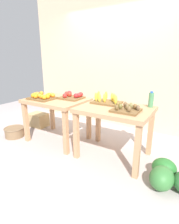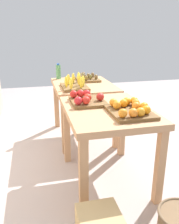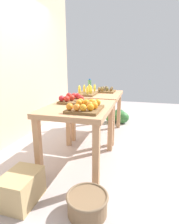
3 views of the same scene
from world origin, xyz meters
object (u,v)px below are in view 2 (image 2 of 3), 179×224
at_px(display_table_left, 107,120).
at_px(display_table_right, 83,92).
at_px(kiwi_bin, 87,78).
at_px(apple_bin, 86,99).
at_px(water_bottle, 58,72).
at_px(orange_bin, 131,109).
at_px(banana_crate, 75,85).
at_px(watermelon_pile, 88,108).

xyz_separation_m(display_table_left, display_table_right, (1.12, 0.00, 0.00)).
relative_size(display_table_left, display_table_right, 1.00).
relative_size(display_table_left, kiwi_bin, 2.86).
distance_m(apple_bin, water_bottle, 1.35).
distance_m(display_table_right, water_bottle, 0.57).
distance_m(display_table_left, display_table_right, 1.12).
bearing_deg(display_table_right, water_bottle, 34.04).
bearing_deg(orange_bin, water_bottle, 14.17).
bearing_deg(water_bottle, kiwi_bin, -120.58).
distance_m(display_table_right, banana_crate, 0.32).
distance_m(orange_bin, kiwi_bin, 1.52).
distance_m(display_table_left, kiwi_bin, 1.33).
height_order(display_table_right, apple_bin, apple_bin).
relative_size(kiwi_bin, watermelon_pile, 0.58).
height_order(orange_bin, water_bottle, water_bottle).
relative_size(apple_bin, water_bottle, 1.72).
bearing_deg(apple_bin, kiwi_bin, -13.16).
xyz_separation_m(kiwi_bin, watermelon_pile, (0.66, -0.18, -0.69)).
distance_m(water_bottle, watermelon_pile, 1.04).
bearing_deg(banana_crate, water_bottle, 11.37).
bearing_deg(display_table_right, apple_bin, 169.96).
relative_size(banana_crate, watermelon_pile, 0.71).
bearing_deg(banana_crate, kiwi_bin, -31.30).
bearing_deg(apple_bin, display_table_left, -142.86).
relative_size(banana_crate, water_bottle, 1.90).
bearing_deg(watermelon_pile, kiwi_bin, 164.88).
bearing_deg(kiwi_bin, banana_crate, 148.70).
relative_size(orange_bin, banana_crate, 0.99).
bearing_deg(banana_crate, watermelon_pile, -21.93).
bearing_deg(orange_bin, display_table_right, 6.51).
xyz_separation_m(water_bottle, watermelon_pile, (0.43, -0.57, -0.76)).
bearing_deg(water_bottle, apple_bin, -174.46).
xyz_separation_m(display_table_left, apple_bin, (0.21, 0.16, 0.16)).
xyz_separation_m(apple_bin, water_bottle, (1.34, 0.13, 0.07)).
xyz_separation_m(display_table_left, orange_bin, (-0.20, -0.15, 0.16)).
bearing_deg(water_bottle, banana_crate, -168.63).
height_order(display_table_left, kiwi_bin, kiwi_bin).
relative_size(water_bottle, watermelon_pile, 0.37).
xyz_separation_m(kiwi_bin, water_bottle, (0.23, 0.39, 0.07)).
relative_size(display_table_left, water_bottle, 4.46).
xyz_separation_m(display_table_right, orange_bin, (-1.32, -0.15, 0.16)).
distance_m(orange_bin, water_bottle, 1.80).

